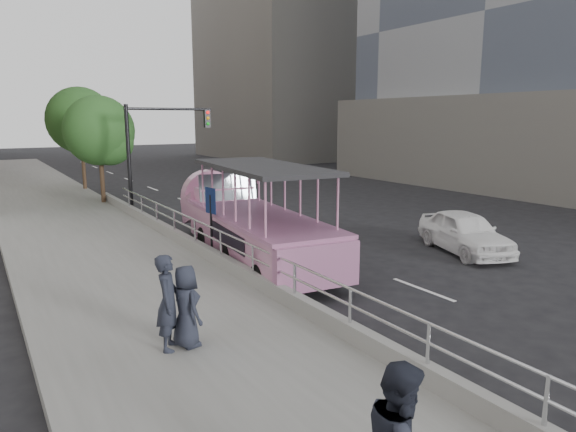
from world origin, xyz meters
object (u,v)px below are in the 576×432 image
object	(u,v)px
duck_boat	(247,222)
street_tree_near	(101,133)
pedestrian_near	(168,302)
traffic_signal	(154,142)
pedestrian_far	(186,306)
car	(465,232)
street_tree_far	(82,123)
parking_sign	(211,216)

from	to	relation	value
duck_boat	street_tree_near	bearing A→B (deg)	98.25
pedestrian_near	street_tree_near	size ratio (longest dim) A/B	0.32
traffic_signal	pedestrian_far	bearing A→B (deg)	-105.59
pedestrian_far	traffic_signal	size ratio (longest dim) A/B	0.30
duck_boat	traffic_signal	xyz separation A→B (m)	(-0.21, 9.01, 2.32)
traffic_signal	car	bearing A→B (deg)	-61.05
street_tree_near	street_tree_far	size ratio (longest dim) A/B	0.89
pedestrian_far	parking_sign	world-z (taller)	parking_sign
pedestrian_far	traffic_signal	distance (m)	15.84
pedestrian_near	pedestrian_far	world-z (taller)	pedestrian_near
duck_boat	car	size ratio (longest dim) A/B	2.32
duck_boat	car	xyz separation A→B (m)	(6.66, -3.40, -0.46)
traffic_signal	street_tree_near	size ratio (longest dim) A/B	0.91
duck_boat	street_tree_near	world-z (taller)	street_tree_near
car	street_tree_far	size ratio (longest dim) A/B	0.65
traffic_signal	street_tree_far	size ratio (longest dim) A/B	0.81
car	pedestrian_near	distance (m)	11.70
car	pedestrian_near	size ratio (longest dim) A/B	2.31
pedestrian_far	street_tree_far	size ratio (longest dim) A/B	0.24
traffic_signal	parking_sign	bearing A→B (deg)	-97.34
parking_sign	street_tree_far	bearing A→B (deg)	90.60
pedestrian_near	parking_sign	size ratio (longest dim) A/B	0.74
pedestrian_near	pedestrian_far	xyz separation A→B (m)	(0.32, -0.06, -0.12)
car	pedestrian_near	world-z (taller)	pedestrian_near
pedestrian_far	street_tree_near	size ratio (longest dim) A/B	0.28
car	parking_sign	world-z (taller)	parking_sign
car	street_tree_near	distance (m)	18.23
duck_boat	parking_sign	distance (m)	1.49
traffic_signal	street_tree_near	bearing A→B (deg)	114.98
duck_boat	street_tree_near	distance (m)	12.85
pedestrian_far	parking_sign	size ratio (longest dim) A/B	0.64
duck_boat	traffic_signal	world-z (taller)	traffic_signal
parking_sign	traffic_signal	world-z (taller)	traffic_signal
street_tree_far	pedestrian_far	bearing A→B (deg)	-96.54
car	street_tree_far	world-z (taller)	street_tree_far
pedestrian_far	street_tree_near	xyz separation A→B (m)	(2.61, 18.51, 2.73)
pedestrian_far	street_tree_near	bearing A→B (deg)	-16.10
duck_boat	pedestrian_far	world-z (taller)	duck_boat
pedestrian_far	traffic_signal	xyz separation A→B (m)	(4.21, 15.08, 2.41)
pedestrian_far	street_tree_far	world-z (taller)	street_tree_far
car	street_tree_far	bearing A→B (deg)	130.04
pedestrian_near	duck_boat	bearing A→B (deg)	-9.26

